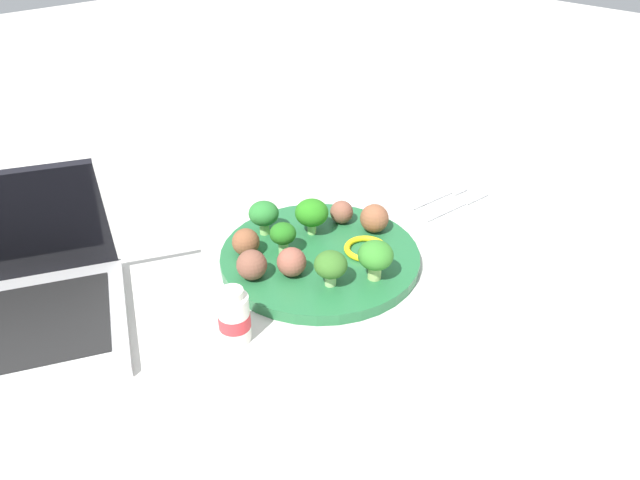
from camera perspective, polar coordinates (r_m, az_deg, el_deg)
ground_plane at (r=0.84m, az=-0.00°, el=-2.07°), size 4.00×4.00×0.00m
plate at (r=0.84m, az=-0.00°, el=-1.62°), size 0.28×0.28×0.02m
broccoli_floret_far_rim at (r=0.86m, az=-0.80°, el=2.60°), size 0.05×0.05×0.05m
broccoli_floret_mid_left at (r=0.75m, az=1.03°, el=-2.45°), size 0.04×0.04×0.05m
broccoli_floret_mid_right at (r=0.82m, az=-3.58°, el=0.52°), size 0.04×0.04×0.05m
broccoli_floret_front_left at (r=0.77m, az=5.35°, el=-1.57°), size 0.05×0.05×0.05m
broccoli_floret_front_right at (r=0.86m, az=-5.42°, el=2.49°), size 0.04×0.04×0.05m
meatball_near_rim at (r=0.78m, az=-6.57°, el=-2.38°), size 0.04×0.04×0.04m
meatball_front_right at (r=0.87m, az=5.24°, el=2.09°), size 0.04×0.04×0.04m
meatball_front_left at (r=0.83m, az=-7.13°, el=-0.19°), size 0.04×0.04×0.04m
meatball_mid_right at (r=0.78m, az=-2.75°, el=-2.12°), size 0.04×0.04×0.04m
meatball_far_rim at (r=0.89m, az=2.09°, el=2.70°), size 0.03×0.03×0.03m
pepper_ring_near_rim at (r=0.84m, az=4.43°, el=-0.83°), size 0.07×0.07×0.01m
napkin at (r=1.00m, az=12.06°, el=3.46°), size 0.18×0.13×0.01m
fork at (r=1.02m, az=11.60°, el=4.22°), size 0.12×0.03×0.01m
knife at (r=1.00m, az=13.16°, el=3.44°), size 0.15×0.03×0.01m
yogurt_bottle at (r=0.70m, az=-8.24°, el=-7.34°), size 0.04×0.04×0.07m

